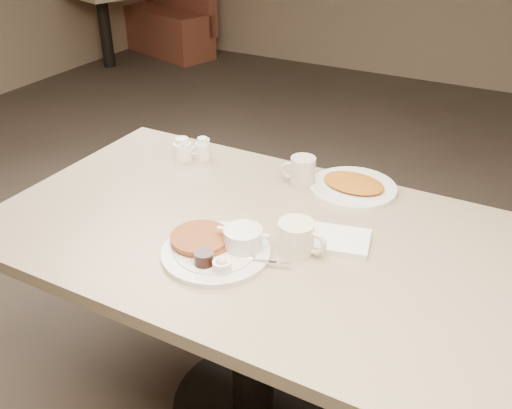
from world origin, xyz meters
The scene contains 9 objects.
diner_table centered at (0.00, 0.00, 0.58)m, with size 1.50×0.90×0.75m.
main_plate centered at (-0.02, -0.15, 0.77)m, with size 0.37×0.34×0.07m.
coffee_mug_near centered at (0.16, -0.04, 0.80)m, with size 0.14×0.10×0.09m.
napkin centered at (0.24, 0.05, 0.76)m, with size 0.19×0.16×0.02m.
coffee_mug_far centered at (0.01, 0.30, 0.80)m, with size 0.12×0.10×0.10m.
creamer_left centered at (-0.38, 0.32, 0.79)m, with size 0.07×0.06×0.08m.
creamer_right centered at (-0.44, 0.29, 0.79)m, with size 0.08×0.09×0.08m.
hash_plate centered at (0.17, 0.35, 0.76)m, with size 0.31×0.31×0.04m.
booth_back_left centered at (-3.03, 3.61, 0.41)m, with size 1.47×1.60×1.12m.
Camera 1 is at (0.64, -1.17, 1.61)m, focal length 39.18 mm.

